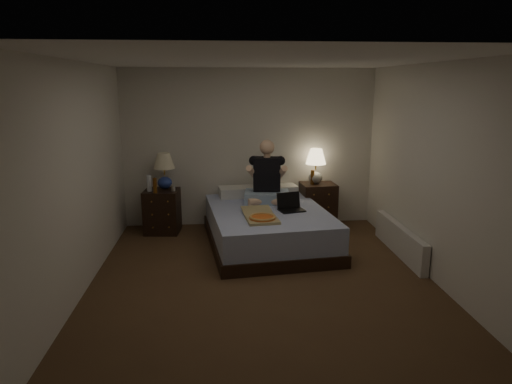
{
  "coord_description": "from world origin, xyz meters",
  "views": [
    {
      "loc": [
        -0.48,
        -4.99,
        2.26
      ],
      "look_at": [
        0.0,
        0.9,
        0.85
      ],
      "focal_mm": 32.0,
      "sensor_mm": 36.0,
      "label": 1
    }
  ],
  "objects": [
    {
      "name": "lamp_left",
      "position": [
        -1.33,
        1.99,
        0.95
      ],
      "size": [
        0.39,
        0.39,
        0.56
      ],
      "primitive_type": null,
      "rotation": [
        0.0,
        0.0,
        -0.26
      ],
      "color": "#293F98",
      "rests_on": "nightstand_left"
    },
    {
      "name": "beer_bottle_left",
      "position": [
        -1.44,
        1.71,
        0.79
      ],
      "size": [
        0.06,
        0.06,
        0.23
      ],
      "primitive_type": "cylinder",
      "color": "#62360E",
      "rests_on": "nightstand_left"
    },
    {
      "name": "water_bottle",
      "position": [
        -1.54,
        1.83,
        0.8
      ],
      "size": [
        0.07,
        0.07,
        0.25
      ],
      "primitive_type": "cylinder",
      "color": "white",
      "rests_on": "nightstand_left"
    },
    {
      "name": "nightstand_right",
      "position": [
        1.1,
        2.05,
        0.35
      ],
      "size": [
        0.57,
        0.52,
        0.7
      ],
      "primitive_type": "cube",
      "rotation": [
        0.0,
        0.0,
        0.07
      ],
      "color": "black",
      "rests_on": "floor"
    },
    {
      "name": "laptop",
      "position": [
        0.52,
        1.08,
        0.65
      ],
      "size": [
        0.4,
        0.36,
        0.24
      ],
      "primitive_type": null,
      "rotation": [
        0.0,
        0.0,
        0.27
      ],
      "color": "black",
      "rests_on": "bed"
    },
    {
      "name": "soda_can",
      "position": [
        -1.19,
        1.81,
        0.72
      ],
      "size": [
        0.07,
        0.07,
        0.1
      ],
      "primitive_type": "cylinder",
      "color": "beige",
      "rests_on": "nightstand_left"
    },
    {
      "name": "wall_front",
      "position": [
        0.0,
        -2.25,
        1.25
      ],
      "size": [
        4.0,
        0.0,
        2.5
      ],
      "primitive_type": "cube",
      "rotation": [
        -1.57,
        0.0,
        0.0
      ],
      "color": "silver",
      "rests_on": "ground"
    },
    {
      "name": "beer_bottle_right",
      "position": [
        0.99,
        2.0,
        0.81
      ],
      "size": [
        0.06,
        0.06,
        0.23
      ],
      "primitive_type": "cylinder",
      "color": "#4F2D0B",
      "rests_on": "nightstand_right"
    },
    {
      "name": "floor",
      "position": [
        0.0,
        0.0,
        0.0
      ],
      "size": [
        4.0,
        4.5,
        0.0
      ],
      "primitive_type": "cube",
      "color": "brown",
      "rests_on": "ground"
    },
    {
      "name": "bed",
      "position": [
        0.2,
        1.19,
        0.26
      ],
      "size": [
        1.81,
        2.27,
        0.53
      ],
      "primitive_type": "cube",
      "rotation": [
        0.0,
        0.0,
        0.12
      ],
      "color": "#5B71B7",
      "rests_on": "floor"
    },
    {
      "name": "pizza_box",
      "position": [
        0.06,
        0.63,
        0.57
      ],
      "size": [
        0.48,
        0.8,
        0.08
      ],
      "primitive_type": null,
      "rotation": [
        0.0,
        0.0,
        0.11
      ],
      "color": "tan",
      "rests_on": "bed"
    },
    {
      "name": "radiator",
      "position": [
        1.93,
        0.67,
        0.2
      ],
      "size": [
        0.1,
        1.6,
        0.4
      ],
      "primitive_type": "cube",
      "color": "silver",
      "rests_on": "floor"
    },
    {
      "name": "lamp_right",
      "position": [
        1.05,
        2.05,
        0.98
      ],
      "size": [
        0.32,
        0.32,
        0.56
      ],
      "primitive_type": null,
      "rotation": [
        0.0,
        0.0,
        0.01
      ],
      "color": "#9A9992",
      "rests_on": "nightstand_right"
    },
    {
      "name": "wall_right",
      "position": [
        2.0,
        0.0,
        1.25
      ],
      "size": [
        0.0,
        4.5,
        2.5
      ],
      "primitive_type": "cube",
      "rotation": [
        1.57,
        0.0,
        -1.57
      ],
      "color": "silver",
      "rests_on": "ground"
    },
    {
      "name": "person",
      "position": [
        0.22,
        1.6,
        0.99
      ],
      "size": [
        0.72,
        0.6,
        0.93
      ],
      "primitive_type": null,
      "rotation": [
        0.0,
        0.0,
        -0.12
      ],
      "color": "black",
      "rests_on": "bed"
    },
    {
      "name": "wall_back",
      "position": [
        0.0,
        2.25,
        1.25
      ],
      "size": [
        4.0,
        0.0,
        2.5
      ],
      "primitive_type": "cube",
      "rotation": [
        1.57,
        0.0,
        0.0
      ],
      "color": "silver",
      "rests_on": "ground"
    },
    {
      "name": "ceiling",
      "position": [
        0.0,
        0.0,
        2.5
      ],
      "size": [
        4.0,
        4.5,
        0.0
      ],
      "primitive_type": "cube",
      "rotation": [
        3.14,
        0.0,
        0.0
      ],
      "color": "white",
      "rests_on": "ground"
    },
    {
      "name": "nightstand_left",
      "position": [
        -1.38,
        1.89,
        0.34
      ],
      "size": [
        0.56,
        0.51,
        0.67
      ],
      "primitive_type": "cube",
      "rotation": [
        0.0,
        0.0,
        -0.09
      ],
      "color": "black",
      "rests_on": "floor"
    },
    {
      "name": "wall_left",
      "position": [
        -2.0,
        0.0,
        1.25
      ],
      "size": [
        0.0,
        4.5,
        2.5
      ],
      "primitive_type": "cube",
      "rotation": [
        1.57,
        0.0,
        1.57
      ],
      "color": "silver",
      "rests_on": "ground"
    }
  ]
}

